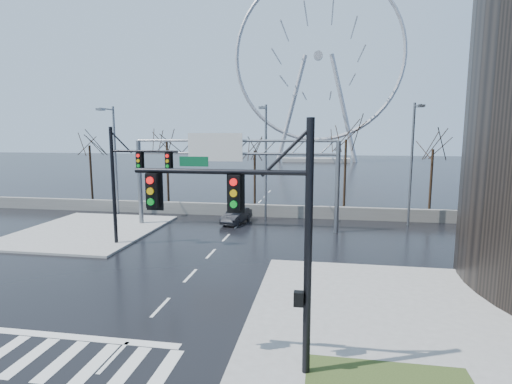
% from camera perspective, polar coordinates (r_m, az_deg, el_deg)
% --- Properties ---
extents(ground, '(260.00, 260.00, 0.00)m').
position_cam_1_polar(ground, '(18.68, -13.47, -15.72)').
color(ground, black).
rests_on(ground, ground).
extents(sidewalk_right_ext, '(12.00, 10.00, 0.15)m').
position_cam_1_polar(sidewalk_right_ext, '(19.41, 18.66, -14.74)').
color(sidewalk_right_ext, gray).
rests_on(sidewalk_right_ext, ground).
extents(sidewalk_far, '(10.00, 12.00, 0.15)m').
position_cam_1_polar(sidewalk_far, '(33.76, -22.84, -5.12)').
color(sidewalk_far, gray).
rests_on(sidewalk_far, ground).
extents(barrier_wall, '(52.00, 0.50, 1.10)m').
position_cam_1_polar(barrier_wall, '(36.97, -1.36, -2.58)').
color(barrier_wall, slate).
rests_on(barrier_wall, ground).
extents(signal_mast_near, '(5.52, 0.41, 8.00)m').
position_cam_1_polar(signal_mast_near, '(12.04, 1.02, -4.46)').
color(signal_mast_near, black).
rests_on(signal_mast_near, ground).
extents(signal_mast_far, '(4.72, 0.41, 8.00)m').
position_cam_1_polar(signal_mast_far, '(27.84, -17.77, 2.35)').
color(signal_mast_far, black).
rests_on(signal_mast_far, ground).
extents(sign_gantry, '(16.36, 0.40, 7.60)m').
position_cam_1_polar(sign_gantry, '(31.54, -3.79, 4.01)').
color(sign_gantry, slate).
rests_on(sign_gantry, ground).
extents(streetlight_left, '(0.50, 2.55, 10.00)m').
position_cam_1_polar(streetlight_left, '(38.76, -19.71, 5.39)').
color(streetlight_left, slate).
rests_on(streetlight_left, ground).
extents(streetlight_mid, '(0.50, 2.55, 10.00)m').
position_cam_1_polar(streetlight_mid, '(34.20, 1.33, 5.55)').
color(streetlight_mid, slate).
rests_on(streetlight_mid, ground).
extents(streetlight_right, '(0.50, 2.55, 10.00)m').
position_cam_1_polar(streetlight_right, '(34.59, 21.49, 5.01)').
color(streetlight_right, slate).
rests_on(streetlight_right, ground).
extents(tree_far_left, '(3.50, 3.50, 7.00)m').
position_cam_1_polar(tree_far_left, '(46.84, -22.65, 5.27)').
color(tree_far_left, black).
rests_on(tree_far_left, ground).
extents(tree_left, '(3.75, 3.75, 7.50)m').
position_cam_1_polar(tree_left, '(42.27, -12.60, 6.00)').
color(tree_left, black).
rests_on(tree_left, ground).
extents(tree_center, '(3.25, 3.25, 6.50)m').
position_cam_1_polar(tree_center, '(40.80, -0.19, 4.99)').
color(tree_center, black).
rests_on(tree_center, ground).
extents(tree_right, '(3.90, 3.90, 7.80)m').
position_cam_1_polar(tree_right, '(39.23, 12.71, 6.18)').
color(tree_right, black).
rests_on(tree_right, ground).
extents(tree_far_right, '(3.40, 3.40, 6.80)m').
position_cam_1_polar(tree_far_right, '(40.98, 23.91, 4.63)').
color(tree_far_right, black).
rests_on(tree_far_right, ground).
extents(ferris_wheel, '(45.00, 6.00, 50.91)m').
position_cam_1_polar(ferris_wheel, '(112.22, 8.87, 17.75)').
color(ferris_wheel, gray).
rests_on(ferris_wheel, ground).
extents(car, '(2.13, 4.07, 1.28)m').
position_cam_1_polar(car, '(34.03, -2.82, -3.39)').
color(car, black).
rests_on(car, ground).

